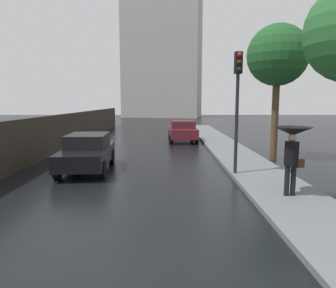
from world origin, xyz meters
The scene contains 7 objects.
ground centered at (0.00, 0.00, 0.00)m, with size 120.00×120.00×0.00m, color black.
car_black_near_kerb centered at (-1.54, 7.64, 0.76)m, with size 2.00×4.21×1.45m.
car_maroon_mid_road centered at (2.70, 16.69, 0.76)m, with size 1.97×3.89×1.45m.
pedestrian_with_umbrella_near centered at (5.10, 3.81, 1.67)m, with size 1.04×1.04×1.92m.
traffic_light centered at (4.17, 6.57, 3.14)m, with size 0.26×0.39×4.34m.
street_tree_mid centered at (6.69, 9.92, 4.79)m, with size 2.78×2.78×6.24m.
distant_tower centered at (0.79, 51.72, 13.05)m, with size 14.40×10.43×26.10m.
Camera 1 is at (1.69, -4.63, 2.75)m, focal length 33.25 mm.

